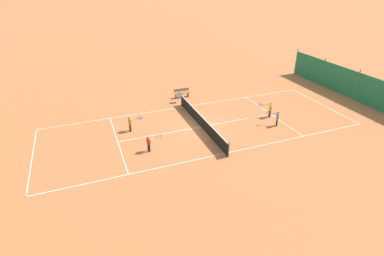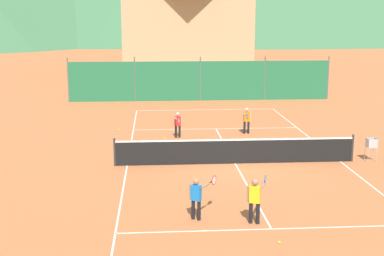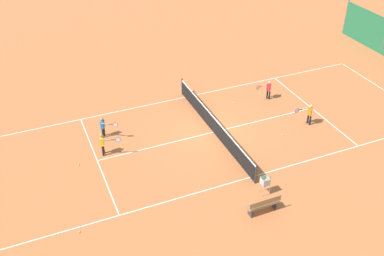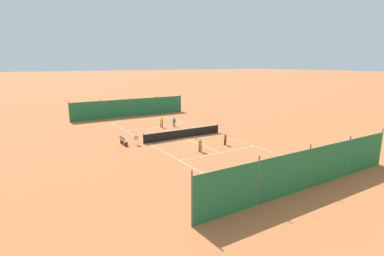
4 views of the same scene
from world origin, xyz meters
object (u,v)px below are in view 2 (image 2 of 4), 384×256
(player_far_service, at_px, (247,119))
(tennis_ball_far_corner, at_px, (263,142))
(tennis_ball_near_corner, at_px, (119,130))
(tennis_ball_alley_left, at_px, (165,138))
(player_near_baseline, at_px, (178,123))
(ball_hopper, at_px, (371,144))
(alpine_chalet, at_px, (186,13))
(player_near_service, at_px, (197,195))
(tennis_ball_service_box, at_px, (279,242))
(player_far_baseline, at_px, (255,197))
(tennis_net, at_px, (235,151))
(tennis_ball_by_net_left, at_px, (173,148))

(player_far_service, distance_m, tennis_ball_far_corner, 2.08)
(tennis_ball_near_corner, height_order, tennis_ball_alley_left, same)
(player_near_baseline, xyz_separation_m, ball_hopper, (7.27, -4.55, -0.04))
(tennis_ball_far_corner, distance_m, alpine_chalet, 30.85)
(player_near_service, relative_size, tennis_ball_service_box, 18.02)
(player_far_baseline, xyz_separation_m, tennis_ball_alley_left, (-2.23, 10.35, -0.70))
(player_near_service, distance_m, ball_hopper, 9.09)
(tennis_net, relative_size, tennis_ball_far_corner, 139.09)
(tennis_net, relative_size, alpine_chalet, 0.71)
(player_near_service, xyz_separation_m, tennis_ball_alley_left, (-0.69, 9.96, -0.66))
(tennis_ball_near_corner, bearing_deg, ball_hopper, -32.07)
(tennis_net, relative_size, player_near_service, 7.72)
(tennis_net, relative_size, player_far_baseline, 7.26)
(tennis_net, bearing_deg, alpine_chalet, 89.78)
(player_near_baseline, xyz_separation_m, tennis_ball_alley_left, (-0.61, -0.15, -0.66))
(ball_hopper, bearing_deg, tennis_ball_alley_left, 150.84)
(player_near_baseline, xyz_separation_m, tennis_ball_service_box, (1.97, -11.89, -0.66))
(tennis_ball_far_corner, relative_size, tennis_ball_service_box, 1.00)
(player_far_service, bearing_deg, tennis_ball_by_net_left, -142.56)
(tennis_ball_by_net_left, xyz_separation_m, alpine_chalet, (2.43, 31.12, 5.79))
(tennis_ball_far_corner, bearing_deg, alpine_chalet, 93.04)
(tennis_ball_service_box, bearing_deg, player_far_baseline, 104.35)
(alpine_chalet, bearing_deg, player_near_baseline, -94.16)
(tennis_ball_alley_left, bearing_deg, tennis_ball_service_box, -77.58)
(player_near_service, height_order, tennis_ball_service_box, player_near_service)
(tennis_ball_alley_left, relative_size, tennis_ball_by_net_left, 1.00)
(player_far_baseline, distance_m, tennis_ball_near_corner, 13.08)
(player_far_baseline, bearing_deg, tennis_ball_service_box, -75.65)
(tennis_ball_service_box, bearing_deg, player_near_baseline, 99.43)
(tennis_ball_near_corner, relative_size, tennis_ball_far_corner, 1.00)
(tennis_net, height_order, player_near_baseline, player_near_baseline)
(tennis_net, bearing_deg, ball_hopper, 0.15)
(ball_hopper, bearing_deg, player_far_baseline, -133.56)
(player_near_baseline, relative_size, player_near_service, 1.00)
(tennis_net, distance_m, ball_hopper, 5.29)
(player_far_baseline, distance_m, tennis_ball_alley_left, 10.61)
(player_near_baseline, bearing_deg, player_far_baseline, -81.23)
(player_near_baseline, height_order, tennis_ball_by_net_left, player_near_baseline)
(player_near_baseline, distance_m, tennis_ball_far_corner, 3.99)
(tennis_net, xyz_separation_m, player_far_service, (1.32, 5.19, 0.23))
(tennis_net, height_order, tennis_ball_alley_left, tennis_net)
(tennis_ball_near_corner, relative_size, ball_hopper, 0.07)
(player_far_service, bearing_deg, alpine_chalet, 92.42)
(ball_hopper, height_order, alpine_chalet, alpine_chalet)
(player_far_service, bearing_deg, player_far_baseline, -98.63)
(tennis_ball_by_net_left, bearing_deg, player_far_service, 37.44)
(tennis_ball_alley_left, bearing_deg, player_near_service, -86.03)
(alpine_chalet, bearing_deg, tennis_ball_service_box, -90.19)
(tennis_net, xyz_separation_m, tennis_ball_far_corner, (1.74, 3.27, -0.47))
(player_far_baseline, relative_size, tennis_ball_service_box, 19.15)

